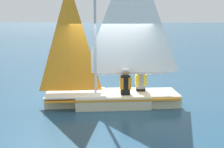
# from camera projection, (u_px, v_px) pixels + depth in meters

# --- Properties ---
(ground_plane) EXTENTS (260.00, 260.00, 0.00)m
(ground_plane) POSITION_uv_depth(u_px,v_px,m) (112.00, 104.00, 9.75)
(ground_plane) COLOR navy
(sailboat_main) EXTENTS (1.83, 4.22, 4.93)m
(sailboat_main) POSITION_uv_depth(u_px,v_px,m) (113.00, 81.00, 9.62)
(sailboat_main) COLOR beige
(sailboat_main) RESTS_ON ground_plane
(sailor_helm) EXTENTS (0.33, 0.37, 1.16)m
(sailor_helm) POSITION_uv_depth(u_px,v_px,m) (125.00, 86.00, 9.46)
(sailor_helm) COLOR black
(sailor_helm) RESTS_ON ground_plane
(sailor_crew) EXTENTS (0.33, 0.37, 1.16)m
(sailor_crew) POSITION_uv_depth(u_px,v_px,m) (141.00, 83.00, 9.94)
(sailor_crew) COLOR black
(sailor_crew) RESTS_ON ground_plane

